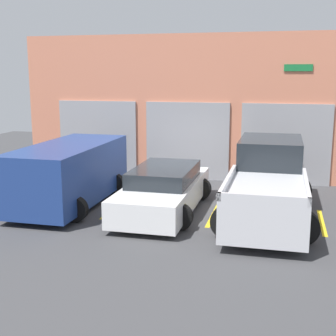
# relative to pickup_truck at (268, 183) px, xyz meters

# --- Properties ---
(ground_plane) EXTENTS (28.00, 28.00, 0.00)m
(ground_plane) POSITION_rel_pickup_truck_xyz_m (-2.74, 0.80, -0.87)
(ground_plane) COLOR #3D3D3F
(shophouse_building) EXTENTS (12.50, 0.68, 5.01)m
(shophouse_building) POSITION_rel_pickup_truck_xyz_m (-2.75, 4.08, 1.58)
(shophouse_building) COLOR #D17A5B
(shophouse_building) RESTS_ON ground
(pickup_truck) EXTENTS (2.39, 5.54, 1.88)m
(pickup_truck) POSITION_rel_pickup_truck_xyz_m (0.00, 0.00, 0.00)
(pickup_truck) COLOR silver
(pickup_truck) RESTS_ON ground
(sedan_white) EXTENTS (2.15, 4.60, 1.21)m
(sedan_white) POSITION_rel_pickup_truck_xyz_m (-2.74, -0.32, -0.28)
(sedan_white) COLOR white
(sedan_white) RESTS_ON ground
(sedan_side) EXTENTS (2.26, 4.58, 1.73)m
(sedan_side) POSITION_rel_pickup_truck_xyz_m (-5.48, -0.34, 0.06)
(sedan_side) COLOR navy
(sedan_side) RESTS_ON ground
(parking_stripe_far_left) EXTENTS (0.12, 2.20, 0.01)m
(parking_stripe_far_left) POSITION_rel_pickup_truck_xyz_m (-6.85, -0.35, -0.86)
(parking_stripe_far_left) COLOR gold
(parking_stripe_far_left) RESTS_ON ground
(parking_stripe_left) EXTENTS (0.12, 2.20, 0.01)m
(parking_stripe_left) POSITION_rel_pickup_truck_xyz_m (-4.11, -0.35, -0.86)
(parking_stripe_left) COLOR gold
(parking_stripe_left) RESTS_ON ground
(parking_stripe_centre) EXTENTS (0.12, 2.20, 0.01)m
(parking_stripe_centre) POSITION_rel_pickup_truck_xyz_m (-1.37, -0.35, -0.86)
(parking_stripe_centre) COLOR gold
(parking_stripe_centre) RESTS_ON ground
(parking_stripe_right) EXTENTS (0.12, 2.20, 0.01)m
(parking_stripe_right) POSITION_rel_pickup_truck_xyz_m (1.37, -0.35, -0.86)
(parking_stripe_right) COLOR gold
(parking_stripe_right) RESTS_ON ground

